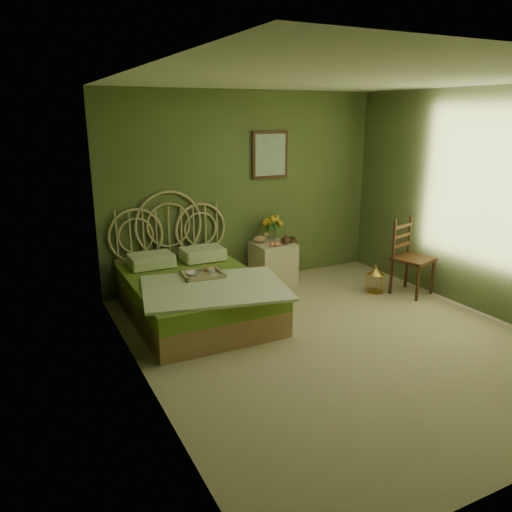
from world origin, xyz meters
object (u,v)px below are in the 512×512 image
chair (409,252)px  birdcage (375,280)px  nightstand (273,258)px  bed (195,292)px

chair → birdcage: (-0.39, 0.17, -0.39)m
nightstand → chair: bearing=-38.5°
birdcage → chair: bearing=-23.5°
bed → birdcage: size_ratio=6.35×
bed → birdcage: bearing=-7.3°
bed → nightstand: (1.38, 0.65, 0.06)m
nightstand → birdcage: size_ratio=2.95×
bed → chair: bed is taller
nightstand → chair: 1.82m
chair → birdcage: chair is taller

